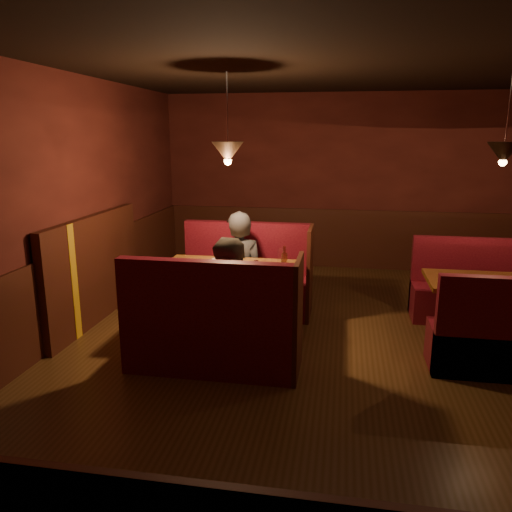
% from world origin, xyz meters
% --- Properties ---
extents(room, '(6.02, 7.02, 2.92)m').
position_xyz_m(room, '(-0.28, 0.04, 1.05)').
color(room, '#4C3013').
rests_on(room, ground).
extents(main_table, '(1.52, 0.92, 1.06)m').
position_xyz_m(main_table, '(-1.18, 0.19, 0.63)').
color(main_table, brown).
rests_on(main_table, ground).
extents(main_bench_far, '(1.67, 0.60, 1.14)m').
position_xyz_m(main_bench_far, '(-1.17, 1.05, 0.36)').
color(main_bench_far, '#490610').
rests_on(main_bench_far, ground).
extents(main_bench_near, '(1.67, 0.60, 1.14)m').
position_xyz_m(main_bench_near, '(-1.17, -0.68, 0.36)').
color(main_bench_near, '#490610').
rests_on(main_bench_near, ground).
extents(second_table, '(1.27, 0.81, 0.72)m').
position_xyz_m(second_table, '(1.58, 0.47, 0.53)').
color(second_table, brown).
rests_on(second_table, ground).
extents(second_bench_far, '(1.40, 0.52, 1.00)m').
position_xyz_m(second_bench_far, '(1.61, 1.23, 0.32)').
color(second_bench_far, '#490610').
rests_on(second_bench_far, ground).
extents(second_bench_near, '(1.40, 0.52, 1.00)m').
position_xyz_m(second_bench_near, '(1.61, -0.29, 0.32)').
color(second_bench_near, '#490610').
rests_on(second_bench_near, ground).
extents(diner_a, '(0.64, 0.43, 1.70)m').
position_xyz_m(diner_a, '(-1.21, 0.78, 0.85)').
color(diner_a, '#2B2B2D').
rests_on(diner_a, ground).
extents(diner_b, '(0.88, 0.74, 1.62)m').
position_xyz_m(diner_b, '(-1.02, -0.42, 0.81)').
color(diner_b, '#3A3529').
rests_on(diner_b, ground).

